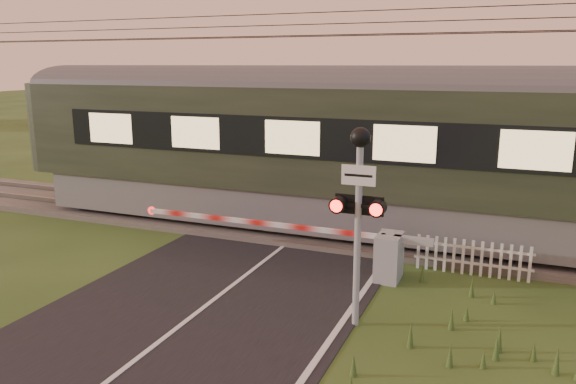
% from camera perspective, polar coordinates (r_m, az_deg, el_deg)
% --- Properties ---
extents(ground, '(160.00, 160.00, 0.00)m').
position_cam_1_polar(ground, '(11.02, -10.42, -12.95)').
color(ground, '#2B4119').
rests_on(ground, ground).
extents(road, '(6.00, 140.00, 0.03)m').
position_cam_1_polar(road, '(10.83, -11.02, -13.40)').
color(road, black).
rests_on(road, ground).
extents(track_bed, '(140.00, 3.40, 0.39)m').
position_cam_1_polar(track_bed, '(16.46, 1.74, -3.70)').
color(track_bed, '#47423D').
rests_on(track_bed, ground).
extents(overhead_wires, '(120.00, 0.62, 0.62)m').
position_cam_1_polar(overhead_wires, '(15.80, 1.88, 16.38)').
color(overhead_wires, black).
rests_on(overhead_wires, ground).
extents(boom_gate, '(7.41, 0.82, 1.09)m').
position_cam_1_polar(boom_gate, '(12.92, 8.47, -6.03)').
color(boom_gate, gray).
rests_on(boom_gate, ground).
extents(crossing_signal, '(0.94, 0.37, 3.70)m').
position_cam_1_polar(crossing_signal, '(10.02, 7.21, -0.02)').
color(crossing_signal, gray).
rests_on(crossing_signal, ground).
extents(picket_fence, '(2.65, 0.07, 0.83)m').
position_cam_1_polar(picket_fence, '(13.63, 18.21, -6.35)').
color(picket_fence, silver).
rests_on(picket_fence, ground).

